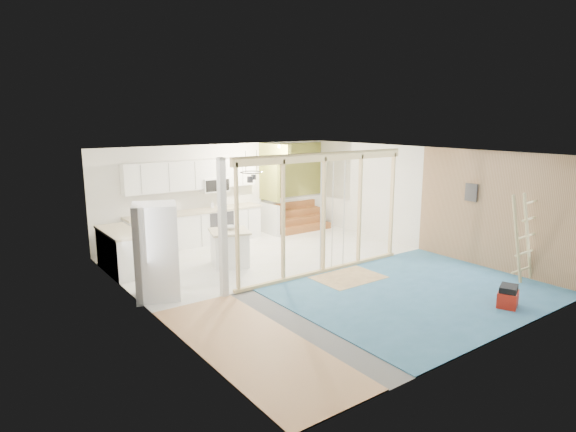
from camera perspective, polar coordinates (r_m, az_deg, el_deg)
room at (r=9.97m, az=2.92°, el=0.05°), size 7.01×8.01×2.61m
floor_overlays at (r=10.40m, az=2.95°, el=-6.83°), size 7.00×8.00×0.03m
stud_frame at (r=9.77m, az=1.83°, el=1.55°), size 4.66×0.14×2.60m
base_cabinets at (r=12.19m, az=-13.13°, el=-2.12°), size 4.45×2.24×0.93m
upper_cabinets at (r=12.67m, az=-11.01°, el=4.70°), size 3.60×0.41×0.85m
green_partition at (r=14.12m, az=0.06°, el=2.00°), size 2.25×1.51×2.60m
pot_rack at (r=11.22m, az=-4.36°, el=4.92°), size 0.52×0.52×0.72m
sheathing_panel at (r=11.31m, az=23.44°, el=0.48°), size 0.02×4.00×2.60m
electrical_panel at (r=11.52m, az=20.90°, el=2.63°), size 0.04×0.30×0.40m
ceiling_light at (r=13.03m, az=-0.54°, el=8.27°), size 0.32×0.32×0.08m
fridge at (r=9.13m, az=-15.28°, el=-4.09°), size 1.00×0.97×1.78m
island at (r=10.91m, az=-6.93°, el=-3.82°), size 1.07×1.07×0.82m
bowl at (r=10.92m, az=-6.92°, el=-1.37°), size 0.37×0.37×0.07m
soap_bottle_a at (r=12.38m, az=-13.89°, el=0.87°), size 0.13×0.13×0.27m
soap_bottle_b at (r=12.99m, az=-8.99°, el=1.39°), size 0.11×0.11×0.19m
toolbox at (r=9.42m, az=24.62°, el=-8.73°), size 0.51×0.45×0.40m
ladder at (r=10.73m, az=26.15°, el=-2.32°), size 0.97×0.18×1.82m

